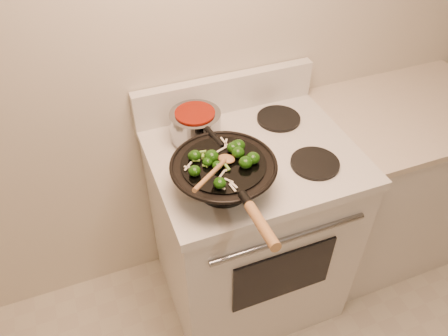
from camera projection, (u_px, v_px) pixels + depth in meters
name	position (u px, v px, depth m)	size (l,w,h in m)	color
stove	(249.00, 227.00, 1.97)	(0.78, 0.67, 1.08)	silver
counter_unit	(390.00, 182.00, 2.21)	(0.80, 0.62, 0.91)	silver
wok	(224.00, 175.00, 1.46)	(0.36, 0.59, 0.18)	black
stirfry	(225.00, 158.00, 1.42)	(0.25, 0.27, 0.04)	#123708
wooden_spoon	(218.00, 167.00, 1.37)	(0.21, 0.21, 0.09)	#95653A
saucepan	(196.00, 125.00, 1.67)	(0.20, 0.32, 0.11)	gray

